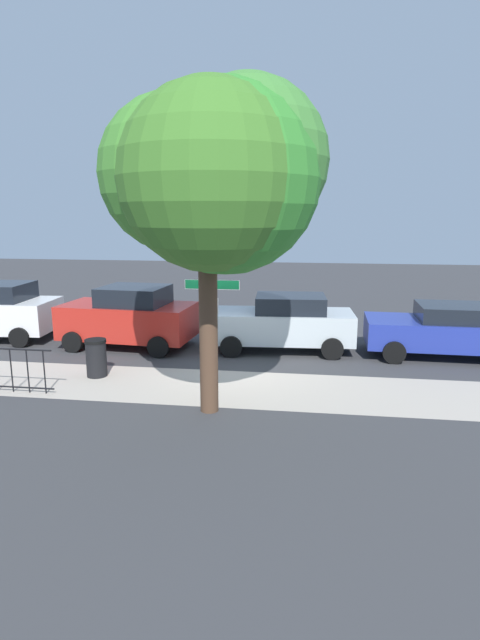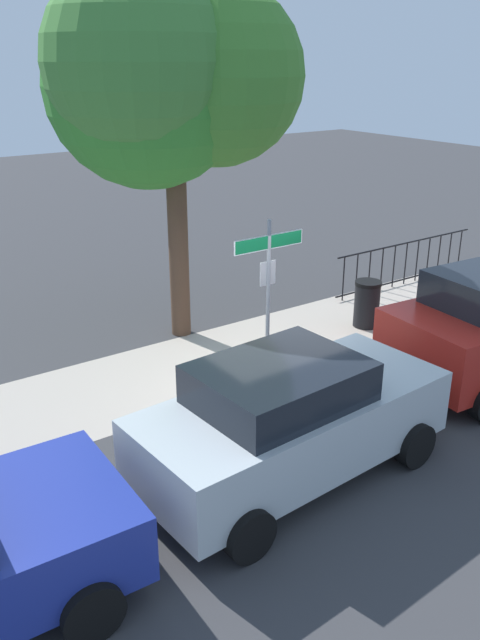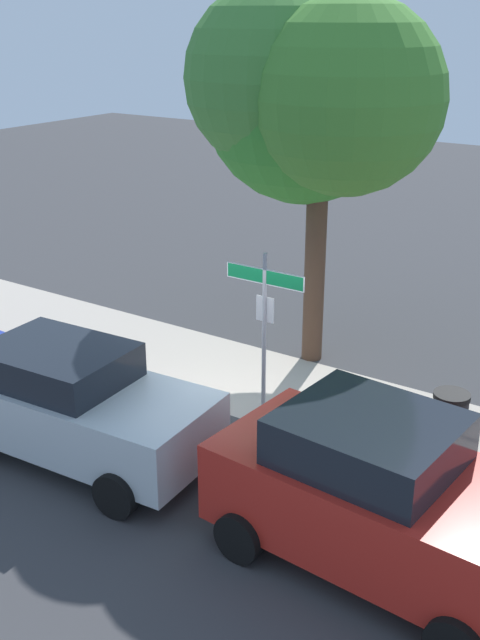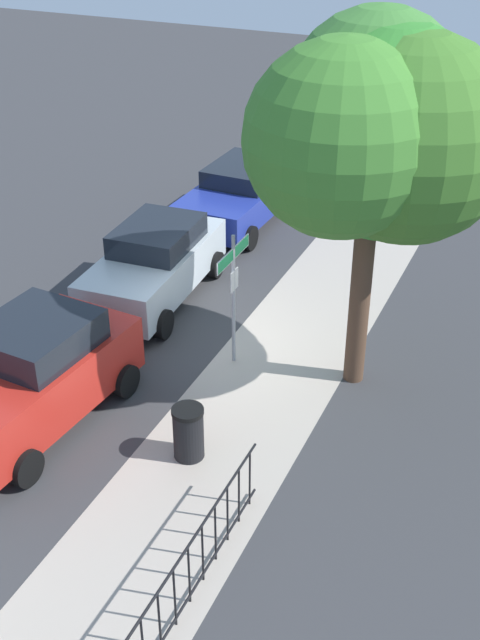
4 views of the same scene
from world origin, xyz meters
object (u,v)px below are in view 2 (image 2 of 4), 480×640
object	(u,v)px
car_silver	(291,418)
trash_bin	(367,304)
street_sign	(268,270)
shade_tree	(160,78)

from	to	relation	value
car_silver	trash_bin	xyz separation A→B (m)	(4.63, 3.19, -0.38)
street_sign	shade_tree	size ratio (longest dim) A/B	0.41
street_sign	shade_tree	bearing A→B (deg)	103.35
car_silver	trash_bin	world-z (taller)	car_silver
street_sign	shade_tree	world-z (taller)	shade_tree
shade_tree	car_silver	distance (m)	6.63
car_silver	trash_bin	distance (m)	5.64
car_silver	trash_bin	bearing A→B (deg)	31.16
shade_tree	car_silver	xyz separation A→B (m)	(-1.08, -5.16, -4.01)
street_sign	trash_bin	size ratio (longest dim) A/B	2.82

